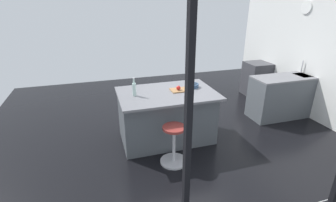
% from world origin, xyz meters
% --- Properties ---
extents(ground_plane, '(7.75, 7.75, 0.00)m').
position_xyz_m(ground_plane, '(0.00, 0.00, 0.00)').
color(ground_plane, black).
extents(window_panel_rear, '(5.96, 0.12, 2.72)m').
position_xyz_m(window_panel_rear, '(0.00, 2.53, 0.94)').
color(window_panel_rear, silver).
rests_on(window_panel_rear, ground_plane).
extents(interior_partition_left, '(0.15, 5.06, 2.72)m').
position_xyz_m(interior_partition_left, '(-2.98, -0.00, 1.36)').
color(interior_partition_left, silver).
rests_on(interior_partition_left, ground_plane).
extents(sink_cabinet, '(1.98, 0.60, 1.20)m').
position_xyz_m(sink_cabinet, '(-2.63, -0.04, 0.47)').
color(sink_cabinet, '#4C5156').
rests_on(sink_cabinet, ground_plane).
extents(oven_range, '(0.60, 0.61, 0.89)m').
position_xyz_m(oven_range, '(-2.63, -1.38, 0.44)').
color(oven_range, '#38383D').
rests_on(oven_range, ground_plane).
extents(kitchen_island, '(1.70, 1.14, 0.95)m').
position_xyz_m(kitchen_island, '(0.38, 0.16, 0.48)').
color(kitchen_island, '#4C5156').
rests_on(kitchen_island, ground_plane).
extents(stool_by_window, '(0.44, 0.44, 0.65)m').
position_xyz_m(stool_by_window, '(0.48, 0.91, 0.30)').
color(stool_by_window, '#B7B7BC').
rests_on(stool_by_window, ground_plane).
extents(cutting_board, '(0.36, 0.24, 0.02)m').
position_xyz_m(cutting_board, '(0.12, 0.18, 0.96)').
color(cutting_board, olive).
rests_on(cutting_board, kitchen_island).
extents(apple_red, '(0.08, 0.08, 0.08)m').
position_xyz_m(apple_red, '(0.17, 0.20, 1.01)').
color(apple_red, red).
rests_on(apple_red, cutting_board).
extents(water_bottle, '(0.06, 0.06, 0.31)m').
position_xyz_m(water_bottle, '(0.95, 0.20, 1.07)').
color(water_bottle, silver).
rests_on(water_bottle, kitchen_island).
extents(fruit_bowl, '(0.23, 0.23, 0.07)m').
position_xyz_m(fruit_bowl, '(-0.14, 0.08, 0.99)').
color(fruit_bowl, '#334C6B').
rests_on(fruit_bowl, kitchen_island).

